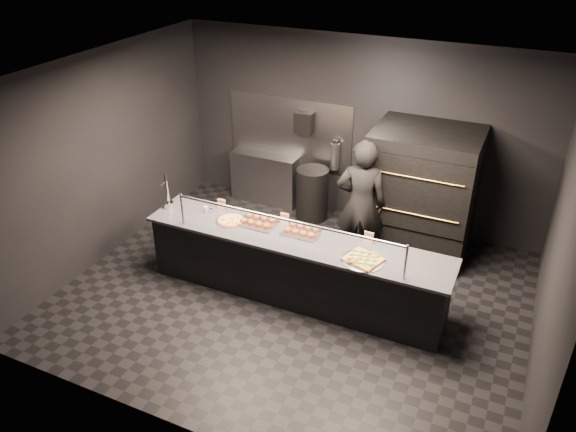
# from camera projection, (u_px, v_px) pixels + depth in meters

# --- Properties ---
(room) EXTENTS (6.04, 6.00, 3.00)m
(room) POSITION_uv_depth(u_px,v_px,m) (295.00, 196.00, 6.98)
(room) COLOR black
(room) RESTS_ON ground
(service_counter) EXTENTS (4.10, 0.78, 1.37)m
(service_counter) POSITION_uv_depth(u_px,v_px,m) (295.00, 267.00, 7.44)
(service_counter) COLOR black
(service_counter) RESTS_ON ground
(pizza_oven) EXTENTS (1.50, 1.23, 1.91)m
(pizza_oven) POSITION_uv_depth(u_px,v_px,m) (422.00, 191.00, 8.26)
(pizza_oven) COLOR black
(pizza_oven) RESTS_ON ground
(prep_shelf) EXTENTS (1.20, 0.35, 0.90)m
(prep_shelf) POSITION_uv_depth(u_px,v_px,m) (265.00, 178.00, 9.87)
(prep_shelf) COLOR #99999E
(prep_shelf) RESTS_ON ground
(towel_dispenser) EXTENTS (0.30, 0.20, 0.35)m
(towel_dispenser) POSITION_uv_depth(u_px,v_px,m) (304.00, 123.00, 9.13)
(towel_dispenser) COLOR black
(towel_dispenser) RESTS_ON room
(fire_extinguisher) EXTENTS (0.14, 0.14, 0.51)m
(fire_extinguisher) POSITION_uv_depth(u_px,v_px,m) (335.00, 156.00, 9.18)
(fire_extinguisher) COLOR #B2B2B7
(fire_extinguisher) RESTS_ON room
(beer_tap) EXTENTS (0.15, 0.21, 0.57)m
(beer_tap) POSITION_uv_depth(u_px,v_px,m) (168.00, 197.00, 7.84)
(beer_tap) COLOR silver
(beer_tap) RESTS_ON service_counter
(round_pizza) EXTENTS (0.41, 0.41, 0.03)m
(round_pizza) POSITION_uv_depth(u_px,v_px,m) (231.00, 221.00, 7.56)
(round_pizza) COLOR silver
(round_pizza) RESTS_ON service_counter
(slider_tray_a) EXTENTS (0.51, 0.38, 0.08)m
(slider_tray_a) POSITION_uv_depth(u_px,v_px,m) (258.00, 221.00, 7.52)
(slider_tray_a) COLOR silver
(slider_tray_a) RESTS_ON service_counter
(slider_tray_b) EXTENTS (0.53, 0.43, 0.08)m
(slider_tray_b) POSITION_uv_depth(u_px,v_px,m) (302.00, 231.00, 7.31)
(slider_tray_b) COLOR silver
(slider_tray_b) RESTS_ON service_counter
(square_pizza) EXTENTS (0.52, 0.52, 0.05)m
(square_pizza) POSITION_uv_depth(u_px,v_px,m) (363.00, 259.00, 6.74)
(square_pizza) COLOR silver
(square_pizza) RESTS_ON service_counter
(condiment_jar) EXTENTS (0.13, 0.05, 0.09)m
(condiment_jar) POSITION_uv_depth(u_px,v_px,m) (207.00, 210.00, 7.77)
(condiment_jar) COLOR silver
(condiment_jar) RESTS_ON service_counter
(tent_cards) EXTENTS (2.27, 0.04, 0.15)m
(tent_cards) POSITION_uv_depth(u_px,v_px,m) (289.00, 219.00, 7.48)
(tent_cards) COLOR white
(tent_cards) RESTS_ON service_counter
(trash_bin) EXTENTS (0.53, 0.53, 0.88)m
(trash_bin) POSITION_uv_depth(u_px,v_px,m) (312.00, 194.00, 9.34)
(trash_bin) COLOR black
(trash_bin) RESTS_ON ground
(worker) EXTENTS (0.80, 0.64, 1.93)m
(worker) POSITION_uv_depth(u_px,v_px,m) (361.00, 204.00, 7.91)
(worker) COLOR black
(worker) RESTS_ON ground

